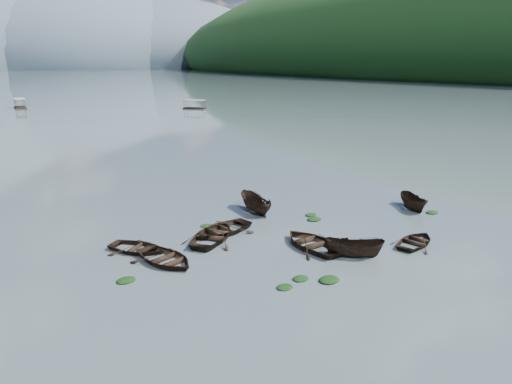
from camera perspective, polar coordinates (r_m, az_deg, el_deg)
ground_plane at (r=28.99m, az=13.10°, el=-9.36°), size 2400.00×2400.00×0.00m
haze_mtn_c at (r=931.71m, az=-23.61°, el=14.03°), size 520.00×520.00×260.00m
haze_mtn_d at (r=978.67m, az=-12.87°, el=14.97°), size 520.00×520.00×220.00m
rowboat_0 at (r=29.67m, az=-11.25°, el=-8.64°), size 4.39×5.31×0.95m
rowboat_1 at (r=32.85m, az=-5.32°, el=-5.89°), size 6.16×5.96×1.04m
rowboat_2 at (r=30.63m, az=12.06°, el=-7.87°), size 3.81×3.68×1.49m
rowboat_3 at (r=31.65m, az=7.02°, el=-6.82°), size 3.61×5.01×1.03m
rowboat_4 at (r=33.73m, az=19.33°, el=-6.17°), size 4.49×3.72×0.81m
rowboat_5 at (r=41.53m, az=19.05°, el=-1.99°), size 2.91×4.08×1.48m
rowboat_6 at (r=31.76m, az=-14.56°, el=-7.16°), size 4.79×5.01×0.85m
rowboat_7 at (r=33.92m, az=-4.26°, el=-5.14°), size 5.50×4.42×1.01m
rowboat_8 at (r=38.44m, az=-0.11°, el=-2.51°), size 2.06×4.47×1.67m
weed_clump_0 at (r=26.15m, az=3.59°, el=-11.88°), size 0.97×0.80×0.21m
weed_clump_1 at (r=27.15m, az=5.59°, el=-10.82°), size 0.98×0.79×0.22m
weed_clump_2 at (r=27.19m, az=9.12°, el=-10.92°), size 1.28×1.02×0.28m
weed_clump_3 at (r=37.83m, az=6.86°, el=-2.94°), size 0.98×0.83×0.22m
weed_clump_4 at (r=40.91m, az=21.14°, el=-2.47°), size 1.12×0.89×0.23m
weed_clump_5 at (r=27.86m, az=-15.94°, el=-10.67°), size 1.11×0.89×0.23m
weed_clump_6 at (r=35.38m, az=-6.28°, el=-4.28°), size 0.93×0.77×0.19m
weed_clump_7 at (r=36.80m, az=7.30°, el=-3.50°), size 1.18×0.95×0.26m
pontoon_centre at (r=140.12m, az=-27.36°, el=9.30°), size 2.85×6.49×2.46m
pontoon_right at (r=124.02m, az=-7.68°, el=10.26°), size 5.71×5.98×2.24m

